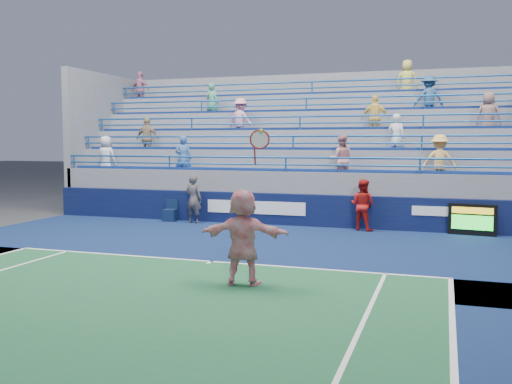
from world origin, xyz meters
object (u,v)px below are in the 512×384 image
(ball_girl, at_px, (362,205))
(serve_speed_board, at_px, (472,220))
(tennis_player, at_px, (243,237))
(line_judge, at_px, (194,199))
(judge_chair, at_px, (170,214))

(ball_girl, bearing_deg, serve_speed_board, -160.64)
(tennis_player, xyz_separation_m, ball_girl, (1.30, 7.91, -0.14))
(line_judge, distance_m, ball_girl, 5.95)
(judge_chair, xyz_separation_m, ball_girl, (6.94, -0.01, 0.59))
(ball_girl, bearing_deg, tennis_player, 98.90)
(serve_speed_board, distance_m, tennis_player, 9.25)
(judge_chair, bearing_deg, serve_speed_board, 0.35)
(judge_chair, xyz_separation_m, tennis_player, (5.65, -7.91, 0.73))
(tennis_player, height_order, ball_girl, tennis_player)
(tennis_player, distance_m, ball_girl, 8.02)
(serve_speed_board, height_order, ball_girl, ball_girl)
(serve_speed_board, xyz_separation_m, judge_chair, (-10.31, -0.06, -0.24))
(serve_speed_board, bearing_deg, ball_girl, -178.85)
(judge_chair, height_order, ball_girl, ball_girl)
(serve_speed_board, relative_size, tennis_player, 0.46)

